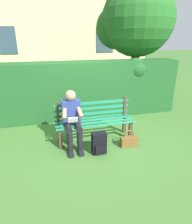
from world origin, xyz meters
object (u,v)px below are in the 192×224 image
object	(u,v)px
park_bench	(94,120)
tree	(134,22)
backpack	(99,143)
handbag	(129,141)
person_seated	(72,118)

from	to	relation	value
park_bench	tree	size ratio (longest dim) A/B	0.44
backpack	handbag	bearing A→B (deg)	-171.72
park_bench	tree	bearing A→B (deg)	-128.49
person_seated	handbag	xyz separation A→B (m)	(-1.15, 0.34, -0.52)
park_bench	handbag	distance (m)	0.89
backpack	handbag	xyz separation A→B (m)	(-0.69, -0.10, -0.10)
park_bench	person_seated	world-z (taller)	person_seated
person_seated	handbag	world-z (taller)	person_seated
tree	park_bench	bearing A→B (deg)	51.51
park_bench	tree	xyz separation A→B (m)	(-1.93, -2.42, 2.20)
person_seated	park_bench	bearing A→B (deg)	-160.54
tree	backpack	size ratio (longest dim) A/B	8.74
park_bench	person_seated	distance (m)	0.57
park_bench	handbag	size ratio (longest dim) A/B	4.61
park_bench	person_seated	bearing A→B (deg)	19.46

